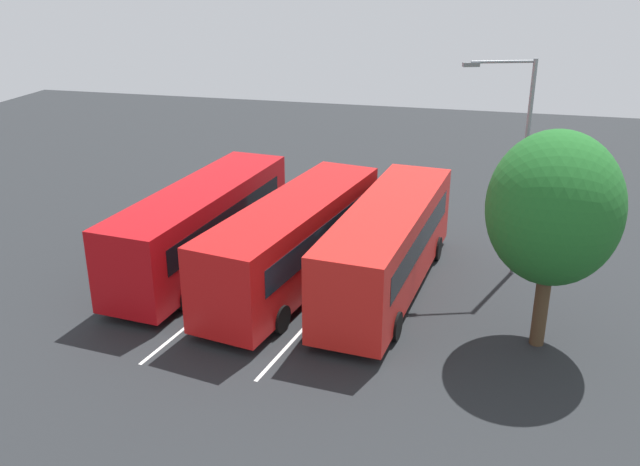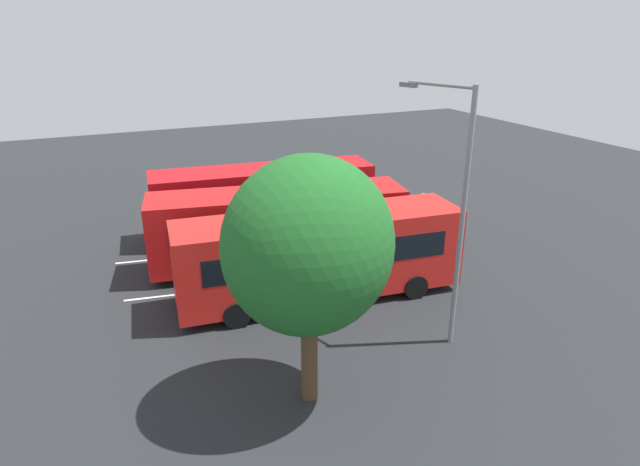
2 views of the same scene
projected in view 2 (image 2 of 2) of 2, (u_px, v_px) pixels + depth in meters
ground_plane at (284, 263)px, 22.85m from camera, size 66.36×66.36×0.00m
bus_far_left at (321, 254)px, 19.41m from camera, size 10.53×3.51×3.19m
bus_center_left at (279, 226)px, 22.08m from camera, size 10.59×4.32×3.19m
bus_center_right at (264, 198)px, 25.58m from camera, size 10.54×3.58×3.19m
pedestrian at (423, 207)px, 26.71m from camera, size 0.42×0.42×1.69m
street_lamp at (456, 203)px, 15.76m from camera, size 1.01×2.48×7.97m
depot_tree at (308, 247)px, 13.09m from camera, size 4.30×3.87×6.71m
lane_stripe_outer_left at (300, 280)px, 21.33m from camera, size 13.08×2.26×0.01m
lane_stripe_inner_left at (270, 248)px, 24.38m from camera, size 13.08×2.26×0.01m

